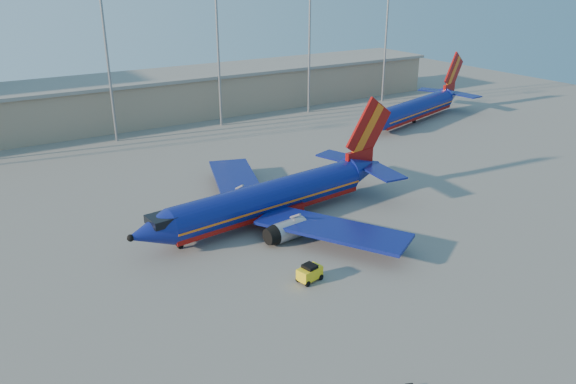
{
  "coord_description": "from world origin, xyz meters",
  "views": [
    {
      "loc": [
        -29.15,
        -49.34,
        27.85
      ],
      "look_at": [
        2.34,
        1.44,
        4.0
      ],
      "focal_mm": 35.0,
      "sensor_mm": 36.0,
      "label": 1
    }
  ],
  "objects": [
    {
      "name": "aircraft_second",
      "position": [
        48.57,
        28.39,
        2.74
      ],
      "size": [
        34.28,
        17.46,
        11.94
      ],
      "rotation": [
        0.0,
        0.0,
        0.29
      ],
      "color": "navy",
      "rests_on": "ground"
    },
    {
      "name": "baggage_tug",
      "position": [
        -2.73,
        -10.66,
        0.89
      ],
      "size": [
        2.63,
        1.91,
        1.72
      ],
      "rotation": [
        0.0,
        0.0,
        0.21
      ],
      "color": "yellow",
      "rests_on": "ground"
    },
    {
      "name": "aircraft_main",
      "position": [
        1.79,
        3.51,
        2.71
      ],
      "size": [
        37.37,
        35.79,
        12.67
      ],
      "rotation": [
        0.0,
        0.0,
        0.11
      ],
      "color": "navy",
      "rests_on": "ground"
    },
    {
      "name": "ground",
      "position": [
        0.0,
        0.0,
        0.0
      ],
      "size": [
        220.0,
        220.0,
        0.0
      ],
      "primitive_type": "plane",
      "color": "slate",
      "rests_on": "ground"
    },
    {
      "name": "light_mast_row",
      "position": [
        5.0,
        46.0,
        17.55
      ],
      "size": [
        101.6,
        1.6,
        28.65
      ],
      "color": "gray",
      "rests_on": "ground"
    },
    {
      "name": "terminal_building",
      "position": [
        10.0,
        58.0,
        4.32
      ],
      "size": [
        122.0,
        16.0,
        8.5
      ],
      "color": "gray",
      "rests_on": "ground"
    }
  ]
}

